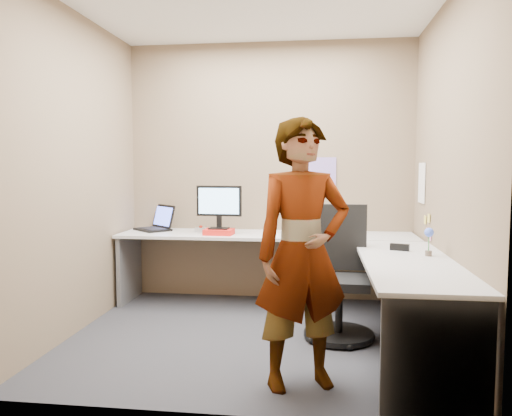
# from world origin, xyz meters

# --- Properties ---
(ground) EXTENTS (3.00, 3.00, 0.00)m
(ground) POSITION_xyz_m (0.00, 0.00, 0.00)
(ground) COLOR #27272C
(ground) RESTS_ON ground
(wall_back) EXTENTS (3.00, 0.00, 3.00)m
(wall_back) POSITION_xyz_m (0.00, 1.30, 1.35)
(wall_back) COLOR brown
(wall_back) RESTS_ON ground
(wall_right) EXTENTS (0.00, 2.70, 2.70)m
(wall_right) POSITION_xyz_m (1.50, 0.00, 1.35)
(wall_right) COLOR brown
(wall_right) RESTS_ON ground
(wall_left) EXTENTS (0.00, 2.70, 2.70)m
(wall_left) POSITION_xyz_m (-1.50, 0.00, 1.35)
(wall_left) COLOR brown
(wall_left) RESTS_ON ground
(ceiling) EXTENTS (3.00, 3.00, 0.00)m
(ceiling) POSITION_xyz_m (0.00, 0.00, 2.70)
(ceiling) COLOR white
(ceiling) RESTS_ON wall_back
(desk) EXTENTS (2.98, 2.58, 0.73)m
(desk) POSITION_xyz_m (0.44, 0.39, 0.59)
(desk) COLOR silver
(desk) RESTS_ON ground
(paper_ream) EXTENTS (0.29, 0.22, 0.06)m
(paper_ream) POSITION_xyz_m (-0.45, 0.85, 0.76)
(paper_ream) COLOR red
(paper_ream) RESTS_ON desk
(monitor) EXTENTS (0.45, 0.14, 0.43)m
(monitor) POSITION_xyz_m (-0.45, 0.86, 1.04)
(monitor) COLOR black
(monitor) RESTS_ON paper_ream
(laptop) EXTENTS (0.48, 0.48, 0.26)m
(laptop) POSITION_xyz_m (-1.18, 1.12, 0.80)
(laptop) COLOR black
(laptop) RESTS_ON desk
(trackball_mouse) EXTENTS (0.12, 0.08, 0.07)m
(trackball_mouse) POSITION_xyz_m (-0.68, 1.03, 0.76)
(trackball_mouse) COLOR #B7B7BC
(trackball_mouse) RESTS_ON desk
(origami) EXTENTS (0.10, 0.10, 0.06)m
(origami) POSITION_xyz_m (0.10, 0.82, 0.76)
(origami) COLOR white
(origami) RESTS_ON desk
(stapler) EXTENTS (0.15, 0.09, 0.05)m
(stapler) POSITION_xyz_m (1.18, 0.11, 0.76)
(stapler) COLOR black
(stapler) RESTS_ON desk
(flower) EXTENTS (0.07, 0.07, 0.22)m
(flower) POSITION_xyz_m (1.36, -0.11, 0.87)
(flower) COLOR brown
(flower) RESTS_ON desk
(calendar_purple) EXTENTS (0.30, 0.01, 0.40)m
(calendar_purple) POSITION_xyz_m (0.55, 1.29, 1.30)
(calendar_purple) COLOR #846BB7
(calendar_purple) RESTS_ON wall_back
(calendar_white) EXTENTS (0.01, 0.28, 0.38)m
(calendar_white) POSITION_xyz_m (1.49, 0.90, 1.25)
(calendar_white) COLOR white
(calendar_white) RESTS_ON wall_right
(sticky_note_a) EXTENTS (0.01, 0.07, 0.07)m
(sticky_note_a) POSITION_xyz_m (1.49, 0.55, 0.95)
(sticky_note_a) COLOR #F2E059
(sticky_note_a) RESTS_ON wall_right
(sticky_note_b) EXTENTS (0.01, 0.07, 0.07)m
(sticky_note_b) POSITION_xyz_m (1.49, 0.60, 0.82)
(sticky_note_b) COLOR pink
(sticky_note_b) RESTS_ON wall_right
(sticky_note_c) EXTENTS (0.01, 0.07, 0.07)m
(sticky_note_c) POSITION_xyz_m (1.49, 0.48, 0.80)
(sticky_note_c) COLOR pink
(sticky_note_c) RESTS_ON wall_right
(sticky_note_d) EXTENTS (0.01, 0.07, 0.07)m
(sticky_note_d) POSITION_xyz_m (1.49, 0.70, 0.92)
(sticky_note_d) COLOR #F2E059
(sticky_note_d) RESTS_ON wall_right
(office_chair) EXTENTS (0.57, 0.57, 1.07)m
(office_chair) POSITION_xyz_m (0.70, 0.11, 0.44)
(office_chair) COLOR black
(office_chair) RESTS_ON ground
(person) EXTENTS (0.74, 0.62, 1.71)m
(person) POSITION_xyz_m (0.43, -0.85, 0.86)
(person) COLOR #999399
(person) RESTS_ON ground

